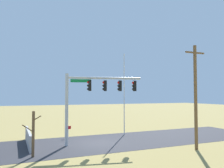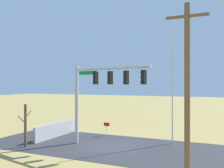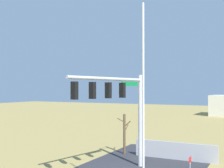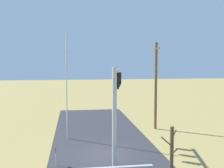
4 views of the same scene
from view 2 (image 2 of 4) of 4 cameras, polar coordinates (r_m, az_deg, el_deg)
name	(u,v)px [view 2 (image 2 of 4)]	position (r m, az deg, el deg)	size (l,w,h in m)	color
ground_plane	(109,146)	(19.80, -0.64, -13.99)	(160.00, 160.00, 0.00)	#9E894C
road_surface	(161,152)	(18.55, 11.07, -14.94)	(28.00, 8.00, 0.01)	#2D2D33
sidewalk_corner	(66,142)	(21.48, -10.36, -12.86)	(6.00, 6.00, 0.01)	#B7B5AD
retaining_fence	(58,129)	(23.77, -12.21, -10.02)	(0.20, 6.26, 1.30)	#A8A8AD
signal_mast	(98,87)	(18.90, -3.18, -0.69)	(6.70, 1.67, 6.29)	#B2B5BA
flagpole	(172,87)	(20.64, 13.55, -0.70)	(0.10, 0.10, 9.07)	silver
utility_pole	(187,93)	(11.88, 16.72, -1.87)	(1.90, 0.26, 8.47)	brown
bare_tree	(25,125)	(20.38, -19.09, -8.74)	(1.27, 1.02, 3.26)	brown
open_sign	(107,126)	(23.44, -1.22, -9.53)	(0.56, 0.04, 1.22)	silver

